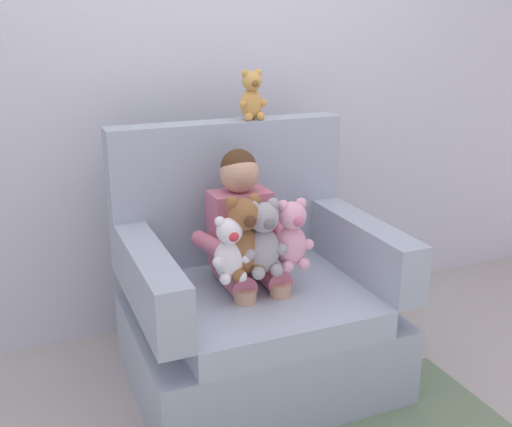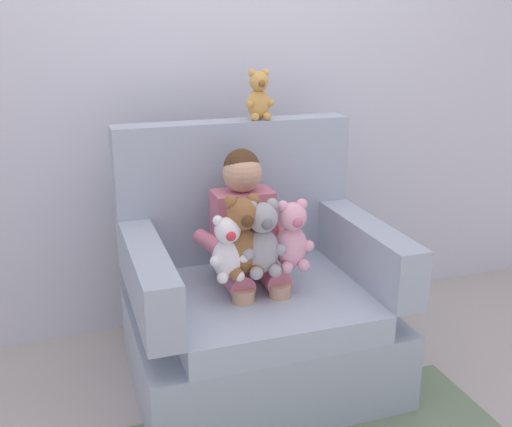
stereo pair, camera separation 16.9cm
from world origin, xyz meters
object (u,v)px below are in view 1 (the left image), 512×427
Objects in this scene: plush_grey at (263,240)px; armchair at (254,304)px; plush_pink at (292,236)px; plush_honey_on_backrest at (252,96)px; seated_child at (245,236)px; plush_white at (230,250)px; plush_brown at (244,238)px.

armchair is at bearing 73.11° from plush_grey.
plush_honey_on_backrest is at bearing 71.11° from plush_pink.
armchair is 0.41m from plush_pink.
plush_grey reaches higher than plush_pink.
armchair is 0.33m from seated_child.
plush_honey_on_backrest is (0.15, 0.30, 0.56)m from seated_child.
plush_white is at bearing 173.17° from plush_grey.
armchair is 3.79× the size of plush_pink.
plush_honey_on_backrest is (0.15, 0.48, 0.51)m from plush_grey.
seated_child is at bearing 152.30° from armchair.
plush_honey_on_backrest is at bearing 77.75° from plush_white.
plush_white is 0.78m from plush_honey_on_backrest.
plush_honey_on_backrest reaches higher than seated_child.
plush_white is 0.28m from plush_pink.
armchair is 3.32× the size of plush_brown.
seated_child reaches higher than plush_pink.
plush_brown reaches higher than plush_grey.
plush_white is 0.15m from plush_grey.
plush_grey is (-0.14, -0.02, 0.01)m from plush_pink.
plush_pink is 0.14m from plush_grey.
seated_child is 0.65m from plush_honey_on_backrest.
armchair reaches higher than plush_white.
seated_child reaches higher than plush_brown.
plush_grey is at bearing 169.19° from plush_pink.
plush_brown is at bearing 35.51° from plush_white.
plush_brown reaches higher than plush_white.
plush_grey is at bearing -22.72° from plush_brown.
plush_grey is (0.08, -0.02, -0.01)m from plush_brown.
plush_pink reaches higher than plush_white.
plush_pink is at bearing -0.77° from plush_grey.
plush_honey_on_backrest is (0.23, 0.46, 0.50)m from plush_brown.
plush_honey_on_backrest reaches higher than armchair.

